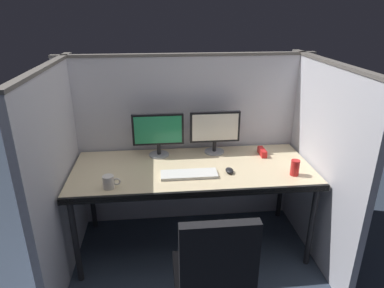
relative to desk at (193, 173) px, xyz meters
The scene contains 12 objects.
ground_plane 0.75m from the desk, 90.00° to the right, with size 8.00×8.00×0.00m, color #2D3847.
cubicle_partition_rear 0.47m from the desk, 90.00° to the left, with size 2.21×0.06×1.57m.
cubicle_partition_left 1.00m from the desk, behind, with size 0.06×1.41×1.57m.
cubicle_partition_right 1.00m from the desk, ahead, with size 0.06×1.41×1.57m.
desk is the anchor object (origin of this frame).
monitor_left 0.46m from the desk, 134.21° to the left, with size 0.43×0.17×0.37m.
monitor_right 0.45m from the desk, 52.53° to the left, with size 0.43×0.17×0.37m.
keyboard_main 0.15m from the desk, 108.10° to the right, with size 0.43×0.15×0.02m, color silver.
computer_mouse 0.30m from the desk, 22.05° to the right, with size 0.06×0.10×0.04m.
soda_can 0.79m from the desk, 14.86° to the right, with size 0.07×0.07×0.12m, color red.
red_stapler 0.66m from the desk, 17.21° to the left, with size 0.04×0.15×0.06m, color red.
coffee_mug 0.68m from the desk, 157.21° to the right, with size 0.13×0.08×0.09m.
Camera 1 is at (-0.26, -2.14, 1.93)m, focal length 31.88 mm.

